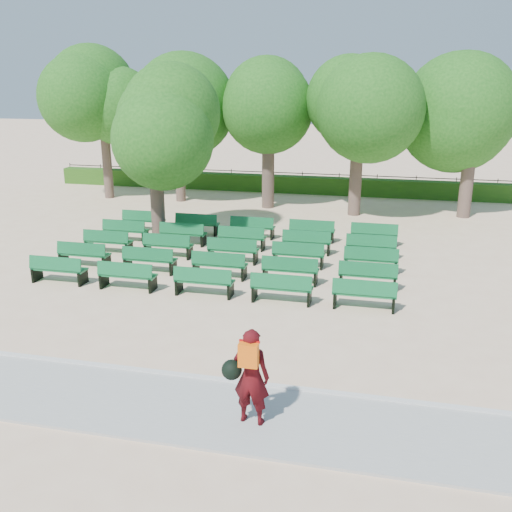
{
  "coord_description": "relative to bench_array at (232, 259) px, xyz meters",
  "views": [
    {
      "loc": [
        5.47,
        -16.28,
        6.06
      ],
      "look_at": [
        1.95,
        -1.0,
        1.1
      ],
      "focal_mm": 40.0,
      "sensor_mm": 36.0,
      "label": 1
    }
  ],
  "objects": [
    {
      "name": "person",
      "position": [
        2.82,
        -9.13,
        0.92
      ],
      "size": [
        0.88,
        0.54,
        1.83
      ],
      "rotation": [
        0.0,
        0.0,
        3.04
      ],
      "color": "#44090D",
      "rests_on": "ground"
    },
    {
      "name": "paving",
      "position": [
        -0.53,
        -8.98,
        -0.06
      ],
      "size": [
        30.0,
        2.2,
        0.06
      ],
      "primitive_type": "cube",
      "color": "#A8A9A5",
      "rests_on": "ground"
    },
    {
      "name": "fence",
      "position": [
        -0.53,
        12.82,
        -0.09
      ],
      "size": [
        26.0,
        0.1,
        1.02
      ],
      "primitive_type": null,
      "color": "black",
      "rests_on": "ground"
    },
    {
      "name": "bench_array",
      "position": [
        0.0,
        0.0,
        0.0
      ],
      "size": [
        1.74,
        0.59,
        1.08
      ],
      "rotation": [
        0.0,
        0.0,
        0.03
      ],
      "color": "#116433",
      "rests_on": "ground"
    },
    {
      "name": "hedge",
      "position": [
        -0.53,
        12.42,
        0.36
      ],
      "size": [
        26.0,
        0.7,
        0.9
      ],
      "primitive_type": "cube",
      "color": "#2A5A17",
      "rests_on": "ground"
    },
    {
      "name": "curb",
      "position": [
        -0.53,
        -7.83,
        -0.04
      ],
      "size": [
        30.0,
        0.12,
        0.1
      ],
      "primitive_type": "cube",
      "color": "silver",
      "rests_on": "ground"
    },
    {
      "name": "tree_line",
      "position": [
        -0.53,
        8.42,
        -0.09
      ],
      "size": [
        21.8,
        6.8,
        7.04
      ],
      "primitive_type": null,
      "color": "#25651B",
      "rests_on": "ground"
    },
    {
      "name": "ground",
      "position": [
        -0.53,
        -1.58,
        -0.09
      ],
      "size": [
        120.0,
        120.0,
        0.0
      ],
      "primitive_type": "plane",
      "color": "beige"
    },
    {
      "name": "tree_among",
      "position": [
        -3.43,
        1.91,
        4.28
      ],
      "size": [
        4.42,
        4.42,
        6.39
      ],
      "color": "brown",
      "rests_on": "ground"
    }
  ]
}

